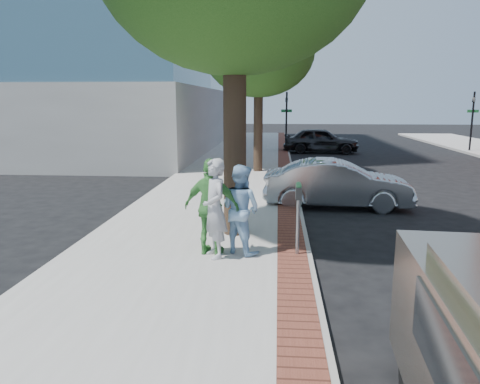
# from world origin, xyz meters

# --- Properties ---
(ground) EXTENTS (120.00, 120.00, 0.00)m
(ground) POSITION_xyz_m (0.00, 0.00, 0.00)
(ground) COLOR black
(ground) RESTS_ON ground
(sidewalk) EXTENTS (5.00, 60.00, 0.15)m
(sidewalk) POSITION_xyz_m (-1.50, 8.00, 0.07)
(sidewalk) COLOR #9E9991
(sidewalk) RESTS_ON ground
(brick_strip) EXTENTS (0.60, 60.00, 0.01)m
(brick_strip) POSITION_xyz_m (0.70, 8.00, 0.15)
(brick_strip) COLOR brown
(brick_strip) RESTS_ON sidewalk
(curb) EXTENTS (0.10, 60.00, 0.15)m
(curb) POSITION_xyz_m (1.05, 8.00, 0.07)
(curb) COLOR gray
(curb) RESTS_ON ground
(office_base) EXTENTS (18.20, 22.20, 4.00)m
(office_base) POSITION_xyz_m (-13.00, 22.00, 2.00)
(office_base) COLOR gray
(office_base) RESTS_ON ground
(signal_near) EXTENTS (0.70, 0.15, 3.80)m
(signal_near) POSITION_xyz_m (0.90, 22.00, 2.25)
(signal_near) COLOR black
(signal_near) RESTS_ON ground
(signal_far) EXTENTS (0.70, 0.15, 3.80)m
(signal_far) POSITION_xyz_m (12.50, 22.00, 2.25)
(signal_far) COLOR black
(signal_far) RESTS_ON ground
(tree_far) EXTENTS (4.80, 4.80, 7.14)m
(tree_far) POSITION_xyz_m (-0.50, 12.00, 5.30)
(tree_far) COLOR black
(tree_far) RESTS_ON sidewalk
(parking_meter) EXTENTS (0.12, 0.32, 1.47)m
(parking_meter) POSITION_xyz_m (0.80, 0.44, 1.21)
(parking_meter) COLOR gray
(parking_meter) RESTS_ON sidewalk
(person_gray) EXTENTS (0.75, 0.85, 1.97)m
(person_gray) POSITION_xyz_m (-0.84, 0.16, 1.13)
(person_gray) COLOR #A3A4A8
(person_gray) RESTS_ON sidewalk
(person_officer) EXTENTS (1.12, 1.07, 1.82)m
(person_officer) POSITION_xyz_m (-0.35, 0.48, 1.06)
(person_officer) COLOR #96C2E8
(person_officer) RESTS_ON sidewalk
(person_green) EXTENTS (1.21, 0.70, 1.95)m
(person_green) POSITION_xyz_m (-0.92, 0.32, 1.12)
(person_green) COLOR #479544
(person_green) RESTS_ON sidewalk
(sedan_silver) EXTENTS (4.50, 1.79, 1.46)m
(sedan_silver) POSITION_xyz_m (2.20, 5.49, 0.73)
(sedan_silver) COLOR #A1A4A8
(sedan_silver) RESTS_ON ground
(bg_car) EXTENTS (4.76, 2.10, 1.59)m
(bg_car) POSITION_xyz_m (3.07, 21.06, 0.80)
(bg_car) COLOR black
(bg_car) RESTS_ON ground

